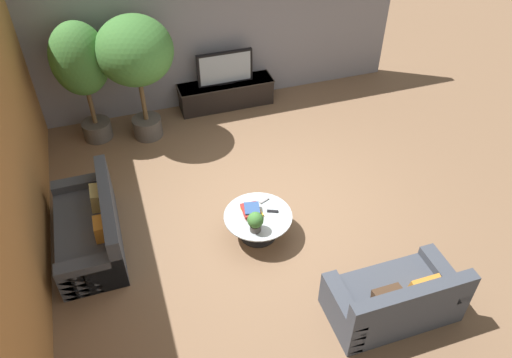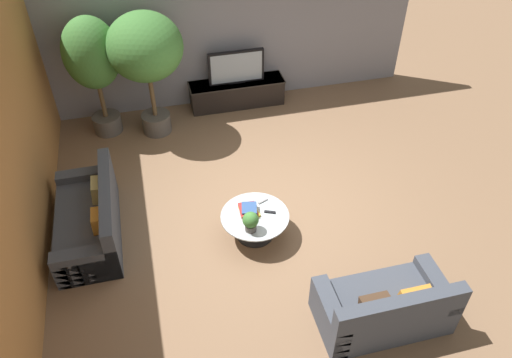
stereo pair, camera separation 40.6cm
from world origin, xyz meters
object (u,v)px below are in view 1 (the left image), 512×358
Objects in this scene: television at (225,68)px; potted_palm_tall at (81,65)px; couch_by_wall at (91,229)px; coffee_table at (258,221)px; potted_plant_tabletop at (255,221)px; potted_palm_corner at (135,55)px; media_console at (226,94)px; couch_near_entry at (394,300)px.

television is 2.60m from potted_palm_tall.
potted_palm_tall reaches higher than couch_by_wall.
potted_plant_tabletop is (-0.12, -0.25, 0.28)m from coffee_table.
potted_palm_tall is 0.91m from potted_palm_corner.
potted_palm_corner is at bearing 107.14° from potted_plant_tabletop.
couch_by_wall is at bearing 165.79° from coffee_table.
potted_plant_tabletop is (-0.63, -3.74, -0.26)m from television.
potted_palm_corner reaches higher than media_console.
potted_palm_corner is at bearing -64.52° from couch_near_entry.
potted_plant_tabletop reaches higher than coffee_table.
couch_near_entry reaches higher than potted_plant_tabletop.
media_console is 2.79m from potted_palm_tall.
potted_palm_corner is (-1.62, -0.52, 0.78)m from television.
coffee_table is 0.45× the size of potted_palm_tall.
coffee_table is (-0.51, -3.49, -0.55)m from television.
coffee_table is 2.34m from couch_by_wall.
potted_palm_corner is 7.34× the size of potted_plant_tabletop.
television is 0.48× the size of potted_palm_corner.
couch_near_entry is at bearing -57.76° from potted_palm_tall.
couch_by_wall is 0.82× the size of potted_palm_corner.
couch_by_wall reaches higher than media_console.
media_console is at bearing 17.82° from potted_palm_corner.
potted_palm_tall reaches higher than television.
couch_near_entry is at bearing -57.25° from coffee_table.
media_console is 2.17m from potted_palm_corner.
couch_by_wall is 2.97m from potted_palm_corner.
couch_by_wall is at bearing -133.56° from media_console.
potted_palm_tall is (-2.50, -0.30, 1.20)m from media_console.
couch_near_entry is 5.44m from potted_palm_corner.
potted_palm_tall is (-3.15, 4.99, 1.17)m from couch_near_entry.
couch_by_wall reaches higher than potted_plant_tabletop.
potted_palm_tall is at bearing 173.98° from couch_by_wall.
couch_near_entry is at bearing -83.01° from television.
television reaches higher than potted_plant_tabletop.
potted_palm_corner reaches higher than potted_palm_tall.
television is 0.49× the size of potted_palm_tall.
couch_by_wall is (-2.78, -2.92, 0.02)m from media_console.
coffee_table is at bearing 64.25° from potted_plant_tabletop.
potted_plant_tabletop is at bearing -50.39° from couch_near_entry.
television is at bearing 80.46° from potted_plant_tabletop.
couch_by_wall is (-2.78, -2.92, -0.54)m from television.
potted_palm_tall is (0.28, 2.62, 1.18)m from couch_by_wall.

